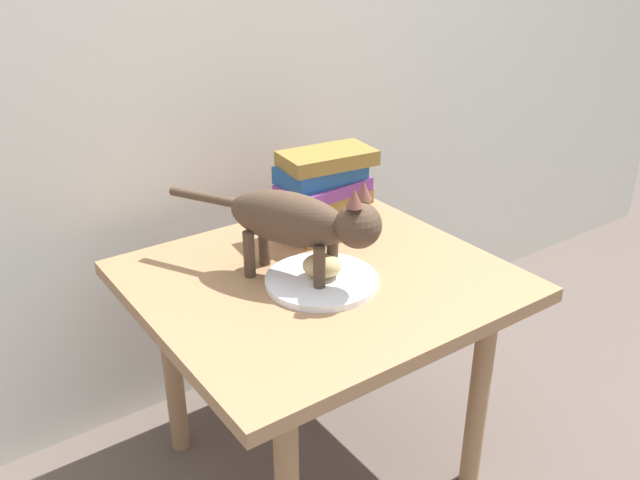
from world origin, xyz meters
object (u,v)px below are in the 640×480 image
object	(u,v)px
side_table	(320,303)
plate	(321,281)
bread_roll	(322,266)
cat	(301,221)
book_stack	(324,192)

from	to	relation	value
side_table	plate	xyz separation A→B (m)	(-0.02, -0.03, 0.07)
bread_roll	cat	world-z (taller)	cat
bread_roll	book_stack	size ratio (longest dim) A/B	0.35
bread_roll	side_table	bearing A→B (deg)	61.87
cat	book_stack	xyz separation A→B (m)	(0.18, 0.17, -0.03)
side_table	plate	bearing A→B (deg)	-120.97
plate	book_stack	xyz separation A→B (m)	(0.15, 0.20, 0.09)
side_table	bread_roll	distance (m)	0.11
side_table	cat	size ratio (longest dim) A/B	1.69
bread_roll	book_stack	distance (m)	0.26
plate	book_stack	bearing A→B (deg)	52.96
cat	book_stack	size ratio (longest dim) A/B	1.91
side_table	plate	world-z (taller)	plate
cat	plate	bearing A→B (deg)	-55.18
plate	bread_roll	distance (m)	0.03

